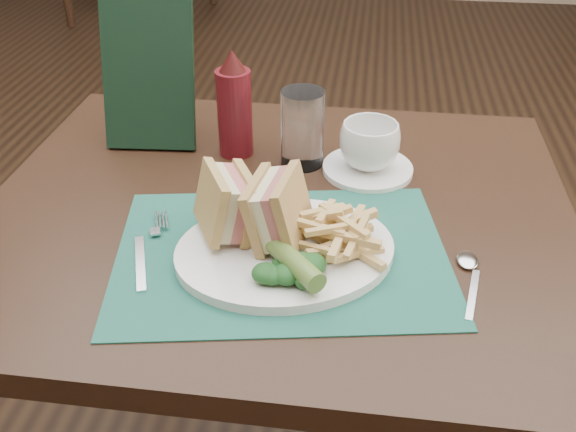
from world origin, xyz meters
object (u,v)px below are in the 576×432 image
object	(u,v)px
coffee_cup	(369,145)
check_presenter	(149,74)
saucer	(368,169)
table_main	(279,374)
drinking_glass	(302,128)
sandwich_half_a	(211,206)
sandwich_half_b	(263,207)
placemat	(282,254)
plate	(285,251)
ketchup_bottle	(234,103)

from	to	relation	value
coffee_cup	check_presenter	xyz separation A→B (m)	(-0.38, 0.07, 0.08)
check_presenter	saucer	bearing A→B (deg)	-14.16
check_presenter	table_main	bearing A→B (deg)	-41.82
table_main	coffee_cup	bearing A→B (deg)	42.77
drinking_glass	saucer	bearing A→B (deg)	-7.21
sandwich_half_a	sandwich_half_b	world-z (taller)	sandwich_half_b
placemat	coffee_cup	bearing A→B (deg)	65.96
placemat	sandwich_half_a	bearing A→B (deg)	174.41
plate	ketchup_bottle	xyz separation A→B (m)	(-0.13, 0.29, 0.08)
plate	drinking_glass	bearing A→B (deg)	71.92
saucer	plate	bearing A→B (deg)	-112.74
saucer	coffee_cup	bearing A→B (deg)	0.00
plate	coffee_cup	size ratio (longest dim) A/B	3.05
coffee_cup	sandwich_half_b	bearing A→B (deg)	-120.41
plate	drinking_glass	world-z (taller)	drinking_glass
plate	drinking_glass	xyz separation A→B (m)	(-0.01, 0.26, 0.06)
ketchup_bottle	check_presenter	size ratio (longest dim) A/B	0.73
sandwich_half_a	drinking_glass	bearing A→B (deg)	41.43
plate	sandwich_half_a	distance (m)	0.12
table_main	placemat	world-z (taller)	placemat
sandwich_half_b	sandwich_half_a	bearing A→B (deg)	-168.96
coffee_cup	check_presenter	bearing A→B (deg)	170.27
table_main	coffee_cup	xyz separation A→B (m)	(0.13, 0.12, 0.42)
saucer	coffee_cup	world-z (taller)	coffee_cup
saucer	coffee_cup	size ratio (longest dim) A/B	1.52
plate	check_presenter	world-z (taller)	check_presenter
coffee_cup	drinking_glass	world-z (taller)	drinking_glass
coffee_cup	plate	bearing A→B (deg)	-112.74
placemat	ketchup_bottle	world-z (taller)	ketchup_bottle
sandwich_half_a	check_presenter	xyz separation A→B (m)	(-0.18, 0.30, 0.06)
check_presenter	drinking_glass	bearing A→B (deg)	-15.19
plate	drinking_glass	distance (m)	0.27
placemat	drinking_glass	bearing A→B (deg)	90.51
saucer	check_presenter	xyz separation A→B (m)	(-0.38, 0.07, 0.12)
placemat	plate	size ratio (longest dim) A/B	1.51
sandwich_half_a	placemat	bearing A→B (deg)	-33.50
sandwich_half_b	drinking_glass	xyz separation A→B (m)	(0.02, 0.25, -0.00)
coffee_cup	saucer	bearing A→B (deg)	0.00
table_main	drinking_glass	distance (m)	0.46
coffee_cup	drinking_glass	size ratio (longest dim) A/B	0.76
sandwich_half_b	check_presenter	world-z (taller)	check_presenter
sandwich_half_a	ketchup_bottle	distance (m)	0.27
sandwich_half_b	check_presenter	size ratio (longest dim) A/B	0.39
saucer	drinking_glass	bearing A→B (deg)	172.79
plate	table_main	bearing A→B (deg)	83.93
drinking_glass	ketchup_bottle	xyz separation A→B (m)	(-0.12, 0.02, 0.03)
placemat	plate	bearing A→B (deg)	-34.54
table_main	ketchup_bottle	xyz separation A→B (m)	(-0.10, 0.16, 0.47)
placemat	coffee_cup	distance (m)	0.27
plate	ketchup_bottle	world-z (taller)	ketchup_bottle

